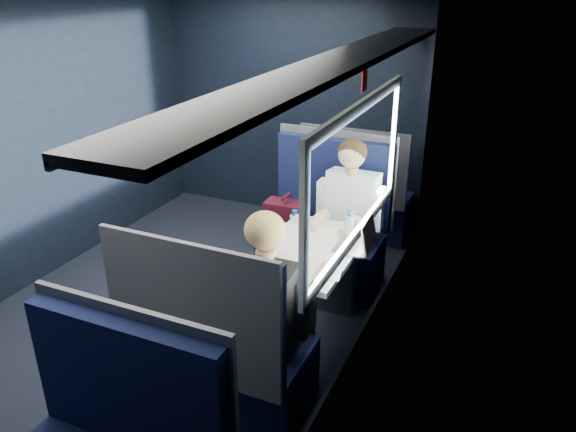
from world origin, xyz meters
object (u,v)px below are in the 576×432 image
at_px(seat_row_front, 357,198).
at_px(table, 306,257).
at_px(seat_bay_near, 323,234).
at_px(cup, 357,223).
at_px(seat_bay_far, 220,353).
at_px(bottle_small, 349,227).
at_px(man, 347,214).
at_px(laptop, 360,240).
at_px(woman, 270,303).

bearing_deg(seat_row_front, table, -84.20).
height_order(seat_bay_near, cup, seat_bay_near).
distance_m(table, seat_bay_far, 0.93).
bearing_deg(table, cup, 63.06).
height_order(seat_row_front, bottle_small, seat_row_front).
distance_m(seat_bay_far, cup, 1.42).
height_order(seat_bay_near, bottle_small, seat_bay_near).
height_order(table, cup, cup).
relative_size(man, laptop, 4.28).
xyz_separation_m(woman, bottle_small, (0.16, 0.94, 0.11)).
distance_m(laptop, bottle_small, 0.15).
bearing_deg(seat_bay_far, seat_row_front, 90.00).
bearing_deg(seat_row_front, seat_bay_near, -90.95).
height_order(seat_bay_near, seat_bay_far, same).
relative_size(seat_bay_near, seat_row_front, 1.09).
relative_size(bottle_small, cup, 2.75).
height_order(table, bottle_small, bottle_small).
bearing_deg(seat_row_front, man, -77.17).
relative_size(seat_row_front, man, 0.88).
distance_m(seat_row_front, man, 1.17).
relative_size(table, seat_bay_far, 0.79).
distance_m(table, man, 0.70).
xyz_separation_m(seat_bay_near, seat_row_front, (0.02, 0.93, -0.01)).
height_order(seat_bay_near, seat_row_front, seat_bay_near).
xyz_separation_m(seat_row_front, cup, (0.41, -1.36, 0.37)).
bearing_deg(table, laptop, 21.41).
xyz_separation_m(man, laptop, (0.28, -0.56, 0.08)).
height_order(seat_row_front, laptop, seat_row_front).
xyz_separation_m(seat_row_front, woman, (0.25, -2.50, 0.32)).
bearing_deg(laptop, table, -158.59).
distance_m(seat_bay_near, man, 0.43).
xyz_separation_m(seat_bay_far, laptop, (0.53, 1.01, 0.39)).
xyz_separation_m(seat_bay_far, cup, (0.41, 1.31, 0.37)).
bearing_deg(laptop, seat_bay_near, 126.33).
xyz_separation_m(seat_bay_far, seat_row_front, (0.00, 2.67, -0.00)).
bearing_deg(seat_bay_near, woman, -80.45).
bearing_deg(seat_bay_far, woman, 33.82).
distance_m(seat_bay_far, woman, 0.43).
bearing_deg(cup, table, -116.94).
distance_m(seat_row_front, woman, 2.54).
relative_size(table, bottle_small, 4.45).
bearing_deg(seat_bay_far, man, 80.97).
relative_size(seat_bay_far, cup, 15.42).
xyz_separation_m(table, cup, (0.22, 0.44, 0.12)).
height_order(table, laptop, laptop).
bearing_deg(seat_bay_far, cup, 72.84).
relative_size(seat_row_front, cup, 14.19).
xyz_separation_m(man, cup, (0.16, -0.26, 0.06)).
relative_size(seat_bay_near, seat_bay_far, 1.00).
height_order(bottle_small, cup, bottle_small).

